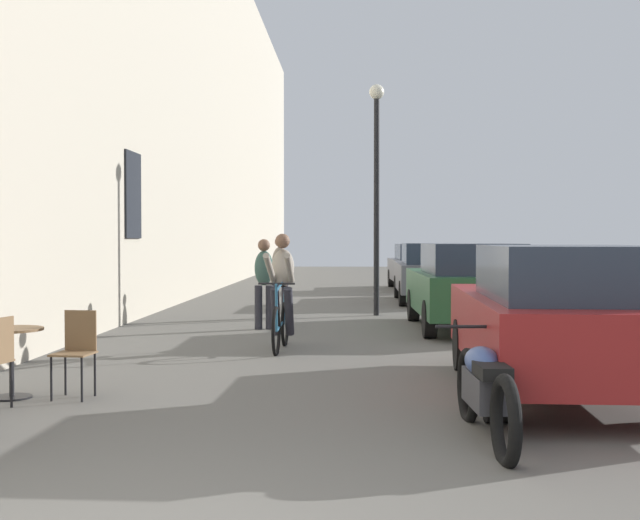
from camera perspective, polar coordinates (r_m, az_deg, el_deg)
The scene contains 12 objects.
building_facade_left at distance 19.10m, azimuth -12.09°, elevation 14.81°, with size 0.54×68.00×12.10m.
cafe_table_mid at distance 9.06m, azimuth -20.54°, elevation -5.68°, with size 0.64×0.64×0.72m.
cafe_chair_mid_toward_wall at distance 8.90m, azimuth -16.48°, elevation -5.80°, with size 0.41×0.41×0.89m.
cyclist_on_bicycle at distance 12.24m, azimuth -2.66°, elevation -2.38°, with size 0.52×1.76×1.74m.
pedestrian_near at distance 14.89m, azimuth -3.89°, elevation -1.29°, with size 0.38×0.30×1.63m.
pedestrian_mid at distance 16.98m, azimuth -2.77°, elevation -0.84°, with size 0.37×0.29×1.68m.
street_lamp at distance 17.62m, azimuth 3.93°, elevation 6.28°, with size 0.32×0.32×4.90m.
parked_car_nearest at distance 8.95m, azimuth 16.18°, elevation -3.85°, with size 1.97×4.46×1.57m.
parked_car_second at distance 15.03m, azimuth 10.14°, elevation -1.71°, with size 1.91×4.39×1.55m.
parked_car_third at distance 21.36m, azimuth 7.75°, elevation -0.80°, with size 1.84×4.29×1.52m.
parked_car_fourth at distance 26.60m, azimuth 6.84°, elevation -0.41°, with size 1.84×4.17×1.47m.
parked_motorcycle at distance 6.94m, azimuth 11.34°, elevation -8.77°, with size 0.62×2.15×0.92m.
Camera 1 is at (1.13, -4.02, 1.64)m, focal length 46.32 mm.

